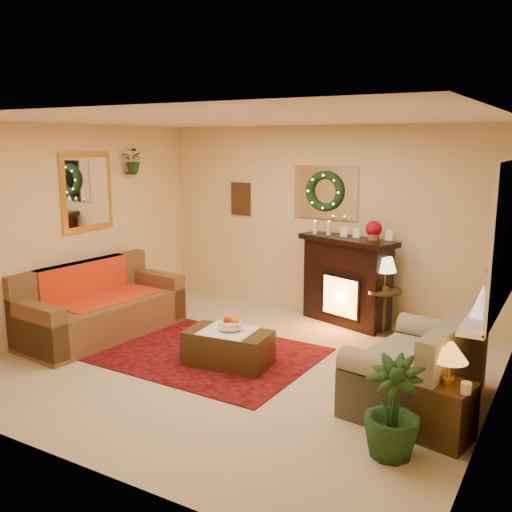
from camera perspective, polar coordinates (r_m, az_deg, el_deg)
The scene contains 31 objects.
floor at distance 6.29m, azimuth -1.63°, elevation -10.89°, with size 5.00×5.00×0.00m, color beige.
ceiling at distance 5.82m, azimuth -1.78°, elevation 13.53°, with size 5.00×5.00×0.00m, color white.
wall_back at distance 7.89m, azimuth 6.95°, elevation 3.42°, with size 5.00×5.00×0.00m, color #EFD88C.
wall_front at distance 4.22m, azimuth -18.05°, elevation -4.03°, with size 5.00×5.00×0.00m, color #EFD88C.
wall_left at distance 7.52m, azimuth -18.12°, elevation 2.55°, with size 4.50×4.50×0.00m, color #EFD88C.
wall_right at distance 5.09m, azimuth 22.99°, elevation -1.80°, with size 4.50×4.50×0.00m, color #EFD88C.
area_rug at distance 6.62m, azimuth -5.03°, elevation -9.68°, with size 2.42×1.82×0.01m, color #541712.
sofa at distance 7.33m, azimuth -15.19°, elevation -4.46°, with size 0.91×2.07×0.89m, color brown.
red_throw at distance 7.46m, azimuth -15.00°, elevation -3.97°, with size 0.82×1.33×0.02m, color #AF3122.
fireplace at distance 7.61m, azimuth 9.05°, elevation -2.68°, with size 1.19×0.38×1.09m, color #322418.
poinsettia at distance 7.35m, azimuth 11.70°, elevation 2.68°, with size 0.21×0.21×0.21m, color #A50417.
mantel_candle_a at distance 7.60m, azimuth 5.93°, elevation 2.84°, with size 0.05×0.05×0.16m, color beige.
mantel_candle_b at distance 7.55m, azimuth 7.29°, elevation 2.75°, with size 0.06×0.06×0.17m, color beige.
mantel_mirror at distance 7.83m, azimuth 6.97°, elevation 6.31°, with size 0.92×0.02×0.72m, color white.
wreath at distance 7.79m, azimuth 6.85°, elevation 6.43°, with size 0.55×0.55×0.11m, color #194719.
wall_art at distance 8.46m, azimuth -1.52°, elevation 5.74°, with size 0.32×0.03×0.48m, color #381E11.
gold_mirror at distance 7.66m, azimuth -16.56°, elevation 6.19°, with size 0.03×0.84×1.00m, color gold.
hanging_plant at distance 8.08m, azimuth -12.07°, elevation 8.22°, with size 0.33×0.28×0.36m, color #194719.
loveseat at distance 5.54m, azimuth 15.73°, elevation -9.81°, with size 0.86×1.48×0.86m, color #836F53.
window_frame at distance 5.58m, azimuth 23.77°, elevation 1.85°, with size 0.03×1.86×1.36m, color white.
window_glass at distance 5.59m, azimuth 23.62°, elevation 1.86°, with size 0.02×1.70×1.22m, color black.
window_sill at distance 5.74m, azimuth 22.19°, elevation -4.76°, with size 0.22×1.86×0.04m, color white.
mini_tree at distance 5.30m, azimuth 21.74°, elevation -4.11°, with size 0.19×0.19×0.28m, color white.
sill_plant at distance 6.37m, azimuth 23.06°, elevation -1.29°, with size 0.30×0.24×0.54m, color #1F651F.
side_table_round at distance 7.35m, azimuth 12.63°, elevation -5.16°, with size 0.44×0.44×0.57m, color #36210E.
lamp_cream at distance 7.20m, azimuth 12.81°, elevation -0.94°, with size 0.27×0.27×0.42m, color beige.
end_table_square at distance 4.97m, azimuth 18.40°, elevation -14.40°, with size 0.40×0.40×0.49m, color black.
lamp_tiffany at distance 4.77m, azimuth 18.87°, elevation -9.30°, with size 0.28×0.28×0.41m, color orange.
coffee_table at distance 6.23m, azimuth -2.80°, elevation -9.02°, with size 0.91×0.50×0.38m, color black.
fruit_bowl at distance 6.16m, azimuth -2.56°, elevation -6.90°, with size 0.26×0.26×0.06m, color white.
floor_palm at distance 4.57m, azimuth 13.52°, elevation -13.96°, with size 1.33×1.33×2.38m, color #2E602B.
Camera 1 is at (3.07, -4.94, 2.38)m, focal length 40.00 mm.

